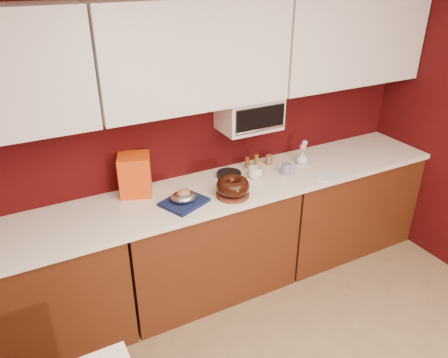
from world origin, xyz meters
TOP-DOWN VIEW (x-y plane):
  - wall_back at (0.00, 2.25)m, footprint 4.00×0.02m
  - base_cabinet_left at (-1.33, 1.94)m, footprint 1.31×0.58m
  - base_cabinet_center at (0.00, 1.94)m, footprint 1.31×0.58m
  - base_cabinet_right at (1.33, 1.94)m, footprint 1.31×0.58m
  - countertop at (0.00, 1.94)m, footprint 4.00×0.62m
  - upper_cabinet_center at (0.00, 2.08)m, footprint 1.31×0.33m
  - upper_cabinet_right at (1.33, 2.08)m, footprint 1.31×0.33m
  - toaster_oven at (0.45, 2.10)m, footprint 0.45×0.30m
  - toaster_oven_door at (0.45, 1.94)m, footprint 0.40×0.02m
  - toaster_oven_handle at (0.45, 1.93)m, footprint 0.42×0.02m
  - cake_base at (0.14, 1.78)m, footprint 0.29×0.29m
  - bundt_cake at (0.14, 1.78)m, footprint 0.29×0.29m
  - navy_towel at (-0.21, 1.85)m, footprint 0.36×0.33m
  - foil_ham_nest at (-0.21, 1.85)m, footprint 0.20×0.18m
  - roasted_ham at (-0.21, 1.85)m, footprint 0.10×0.08m
  - pandoro_box at (-0.45, 2.14)m, footprint 0.27×0.26m
  - dark_pan at (0.26, 2.07)m, footprint 0.25×0.25m
  - coffee_mug at (0.42, 1.95)m, footprint 0.13×0.13m
  - blue_jar at (0.68, 1.90)m, footprint 0.10×0.10m
  - flower_vase at (0.90, 2.00)m, footprint 0.10×0.10m
  - flower_pink at (0.90, 2.00)m, footprint 0.05×0.05m
  - flower_blue at (0.93, 2.02)m, footprint 0.05×0.05m
  - china_plate at (0.94, 1.71)m, footprint 0.24×0.24m
  - amber_bottle at (0.47, 2.14)m, footprint 0.04×0.04m
  - paper_cup at (0.66, 2.11)m, footprint 0.06×0.06m
  - amber_bottle_tall at (0.53, 2.10)m, footprint 0.04×0.04m

SIDE VIEW (x-z plane):
  - base_cabinet_left at x=-1.33m, z-range 0.00..0.86m
  - base_cabinet_center at x=0.00m, z-range 0.00..0.86m
  - base_cabinet_right at x=1.33m, z-range 0.00..0.86m
  - countertop at x=0.00m, z-range 0.86..0.90m
  - china_plate at x=0.94m, z-range 0.90..0.91m
  - navy_towel at x=-0.21m, z-range 0.90..0.92m
  - cake_base at x=0.14m, z-range 0.90..0.92m
  - dark_pan at x=0.26m, z-range 0.90..0.93m
  - paper_cup at x=0.66m, z-range 0.90..0.98m
  - blue_jar at x=0.68m, z-range 0.90..0.99m
  - amber_bottle at x=0.47m, z-range 0.90..0.99m
  - coffee_mug at x=0.42m, z-range 0.90..1.01m
  - foil_ham_nest at x=-0.21m, z-range 0.92..0.99m
  - amber_bottle_tall at x=0.53m, z-range 0.90..1.02m
  - flower_vase at x=0.90m, z-range 0.90..1.02m
  - roasted_ham at x=-0.21m, z-range 0.95..1.01m
  - bundt_cake at x=0.14m, z-range 0.93..1.03m
  - flower_pink at x=0.90m, z-range 1.02..1.07m
  - pandoro_box at x=-0.45m, z-range 0.90..1.20m
  - flower_blue at x=0.93m, z-range 1.05..1.09m
  - wall_back at x=0.00m, z-range 0.00..2.50m
  - toaster_oven_handle at x=0.45m, z-range 1.29..1.31m
  - toaster_oven at x=0.45m, z-range 1.25..1.50m
  - toaster_oven_door at x=0.45m, z-range 1.28..1.47m
  - upper_cabinet_center at x=0.00m, z-range 1.50..2.20m
  - upper_cabinet_right at x=1.33m, z-range 1.50..2.20m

